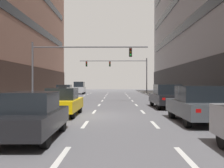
% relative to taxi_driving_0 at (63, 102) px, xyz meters
% --- Properties ---
extents(ground_plane, '(120.00, 120.00, 0.00)m').
position_rel_taxi_driving_0_xyz_m(ground_plane, '(1.62, -0.06, -0.78)').
color(ground_plane, slate).
extents(lane_stripe_l1_s3, '(0.16, 2.00, 0.01)m').
position_rel_taxi_driving_0_xyz_m(lane_stripe_l1_s3, '(-1.49, -3.06, -0.77)').
color(lane_stripe_l1_s3, silver).
rests_on(lane_stripe_l1_s3, ground).
extents(lane_stripe_l1_s4, '(0.16, 2.00, 0.01)m').
position_rel_taxi_driving_0_xyz_m(lane_stripe_l1_s4, '(-1.49, 1.94, -0.77)').
color(lane_stripe_l1_s4, silver).
rests_on(lane_stripe_l1_s4, ground).
extents(lane_stripe_l1_s5, '(0.16, 2.00, 0.01)m').
position_rel_taxi_driving_0_xyz_m(lane_stripe_l1_s5, '(-1.49, 6.94, -0.77)').
color(lane_stripe_l1_s5, silver).
rests_on(lane_stripe_l1_s5, ground).
extents(lane_stripe_l1_s6, '(0.16, 2.00, 0.01)m').
position_rel_taxi_driving_0_xyz_m(lane_stripe_l1_s6, '(-1.49, 11.94, -0.77)').
color(lane_stripe_l1_s6, silver).
rests_on(lane_stripe_l1_s6, ground).
extents(lane_stripe_l1_s7, '(0.16, 2.00, 0.01)m').
position_rel_taxi_driving_0_xyz_m(lane_stripe_l1_s7, '(-1.49, 16.94, -0.77)').
color(lane_stripe_l1_s7, silver).
rests_on(lane_stripe_l1_s7, ground).
extents(lane_stripe_l1_s8, '(0.16, 2.00, 0.01)m').
position_rel_taxi_driving_0_xyz_m(lane_stripe_l1_s8, '(-1.49, 21.94, -0.77)').
color(lane_stripe_l1_s8, silver).
rests_on(lane_stripe_l1_s8, ground).
extents(lane_stripe_l1_s9, '(0.16, 2.00, 0.01)m').
position_rel_taxi_driving_0_xyz_m(lane_stripe_l1_s9, '(-1.49, 26.94, -0.77)').
color(lane_stripe_l1_s9, silver).
rests_on(lane_stripe_l1_s9, ground).
extents(lane_stripe_l1_s10, '(0.16, 2.00, 0.01)m').
position_rel_taxi_driving_0_xyz_m(lane_stripe_l1_s10, '(-1.49, 31.94, -0.77)').
color(lane_stripe_l1_s10, silver).
rests_on(lane_stripe_l1_s10, ground).
extents(lane_stripe_l2_s2, '(0.16, 2.00, 0.01)m').
position_rel_taxi_driving_0_xyz_m(lane_stripe_l2_s2, '(1.62, -8.06, -0.77)').
color(lane_stripe_l2_s2, silver).
rests_on(lane_stripe_l2_s2, ground).
extents(lane_stripe_l2_s3, '(0.16, 2.00, 0.01)m').
position_rel_taxi_driving_0_xyz_m(lane_stripe_l2_s3, '(1.62, -3.06, -0.77)').
color(lane_stripe_l2_s3, silver).
rests_on(lane_stripe_l2_s3, ground).
extents(lane_stripe_l2_s4, '(0.16, 2.00, 0.01)m').
position_rel_taxi_driving_0_xyz_m(lane_stripe_l2_s4, '(1.62, 1.94, -0.77)').
color(lane_stripe_l2_s4, silver).
rests_on(lane_stripe_l2_s4, ground).
extents(lane_stripe_l2_s5, '(0.16, 2.00, 0.01)m').
position_rel_taxi_driving_0_xyz_m(lane_stripe_l2_s5, '(1.62, 6.94, -0.77)').
color(lane_stripe_l2_s5, silver).
rests_on(lane_stripe_l2_s5, ground).
extents(lane_stripe_l2_s6, '(0.16, 2.00, 0.01)m').
position_rel_taxi_driving_0_xyz_m(lane_stripe_l2_s6, '(1.62, 11.94, -0.77)').
color(lane_stripe_l2_s6, silver).
rests_on(lane_stripe_l2_s6, ground).
extents(lane_stripe_l2_s7, '(0.16, 2.00, 0.01)m').
position_rel_taxi_driving_0_xyz_m(lane_stripe_l2_s7, '(1.62, 16.94, -0.77)').
color(lane_stripe_l2_s7, silver).
rests_on(lane_stripe_l2_s7, ground).
extents(lane_stripe_l2_s8, '(0.16, 2.00, 0.01)m').
position_rel_taxi_driving_0_xyz_m(lane_stripe_l2_s8, '(1.62, 21.94, -0.77)').
color(lane_stripe_l2_s8, silver).
rests_on(lane_stripe_l2_s8, ground).
extents(lane_stripe_l2_s9, '(0.16, 2.00, 0.01)m').
position_rel_taxi_driving_0_xyz_m(lane_stripe_l2_s9, '(1.62, 26.94, -0.77)').
color(lane_stripe_l2_s9, silver).
rests_on(lane_stripe_l2_s9, ground).
extents(lane_stripe_l2_s10, '(0.16, 2.00, 0.01)m').
position_rel_taxi_driving_0_xyz_m(lane_stripe_l2_s10, '(1.62, 31.94, -0.77)').
color(lane_stripe_l2_s10, silver).
rests_on(lane_stripe_l2_s10, ground).
extents(lane_stripe_l3_s2, '(0.16, 2.00, 0.01)m').
position_rel_taxi_driving_0_xyz_m(lane_stripe_l3_s2, '(4.72, -8.06, -0.77)').
color(lane_stripe_l3_s2, silver).
rests_on(lane_stripe_l3_s2, ground).
extents(lane_stripe_l3_s3, '(0.16, 2.00, 0.01)m').
position_rel_taxi_driving_0_xyz_m(lane_stripe_l3_s3, '(4.72, -3.06, -0.77)').
color(lane_stripe_l3_s3, silver).
rests_on(lane_stripe_l3_s3, ground).
extents(lane_stripe_l3_s4, '(0.16, 2.00, 0.01)m').
position_rel_taxi_driving_0_xyz_m(lane_stripe_l3_s4, '(4.72, 1.94, -0.77)').
color(lane_stripe_l3_s4, silver).
rests_on(lane_stripe_l3_s4, ground).
extents(lane_stripe_l3_s5, '(0.16, 2.00, 0.01)m').
position_rel_taxi_driving_0_xyz_m(lane_stripe_l3_s5, '(4.72, 6.94, -0.77)').
color(lane_stripe_l3_s5, silver).
rests_on(lane_stripe_l3_s5, ground).
extents(lane_stripe_l3_s6, '(0.16, 2.00, 0.01)m').
position_rel_taxi_driving_0_xyz_m(lane_stripe_l3_s6, '(4.72, 11.94, -0.77)').
color(lane_stripe_l3_s6, silver).
rests_on(lane_stripe_l3_s6, ground).
extents(lane_stripe_l3_s7, '(0.16, 2.00, 0.01)m').
position_rel_taxi_driving_0_xyz_m(lane_stripe_l3_s7, '(4.72, 16.94, -0.77)').
color(lane_stripe_l3_s7, silver).
rests_on(lane_stripe_l3_s7, ground).
extents(lane_stripe_l3_s8, '(0.16, 2.00, 0.01)m').
position_rel_taxi_driving_0_xyz_m(lane_stripe_l3_s8, '(4.72, 21.94, -0.77)').
color(lane_stripe_l3_s8, silver).
rests_on(lane_stripe_l3_s8, ground).
extents(lane_stripe_l3_s9, '(0.16, 2.00, 0.01)m').
position_rel_taxi_driving_0_xyz_m(lane_stripe_l3_s9, '(4.72, 26.94, -0.77)').
color(lane_stripe_l3_s9, silver).
rests_on(lane_stripe_l3_s9, ground).
extents(lane_stripe_l3_s10, '(0.16, 2.00, 0.01)m').
position_rel_taxi_driving_0_xyz_m(lane_stripe_l3_s10, '(4.72, 31.94, -0.77)').
color(lane_stripe_l3_s10, silver).
rests_on(lane_stripe_l3_s10, ground).
extents(taxi_driving_0, '(1.76, 4.20, 1.75)m').
position_rel_taxi_driving_0_xyz_m(taxi_driving_0, '(0.00, 0.00, 0.00)').
color(taxi_driving_0, black).
rests_on(taxi_driving_0, ground).
extents(car_driving_1, '(2.01, 4.44, 1.64)m').
position_rel_taxi_driving_0_xyz_m(car_driving_1, '(-3.17, 16.27, 0.03)').
color(car_driving_1, black).
rests_on(car_driving_1, ground).
extents(car_driving_2, '(1.84, 4.26, 2.05)m').
position_rel_taxi_driving_0_xyz_m(car_driving_2, '(-3.04, 28.02, 0.24)').
color(car_driving_2, black).
rests_on(car_driving_2, ground).
extents(car_driving_3, '(1.81, 4.18, 1.56)m').
position_rel_taxi_driving_0_xyz_m(car_driving_3, '(0.21, -6.02, -0.01)').
color(car_driving_3, black).
rests_on(car_driving_3, ground).
extents(car_parked_1, '(1.97, 4.60, 1.72)m').
position_rel_taxi_driving_0_xyz_m(car_parked_1, '(6.77, -2.45, 0.07)').
color(car_parked_1, black).
rests_on(car_parked_1, ground).
extents(car_parked_2, '(2.03, 4.68, 1.74)m').
position_rel_taxi_driving_0_xyz_m(car_parked_2, '(6.77, 4.60, 0.08)').
color(car_parked_2, black).
rests_on(car_parked_2, ground).
extents(traffic_signal_0, '(11.16, 0.35, 5.63)m').
position_rel_taxi_driving_0_xyz_m(traffic_signal_0, '(-1.24, 9.97, 3.39)').
color(traffic_signal_0, '#4C4C51').
rests_on(traffic_signal_0, sidewalk_left).
extents(traffic_signal_1, '(11.31, 0.35, 5.87)m').
position_rel_taxi_driving_0_xyz_m(traffic_signal_1, '(4.04, 28.35, 3.67)').
color(traffic_signal_1, '#4C4C51').
rests_on(traffic_signal_1, sidewalk_right).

